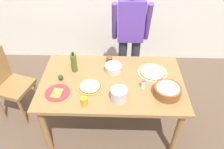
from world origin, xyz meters
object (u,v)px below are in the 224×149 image
(dining_table, at_px, (112,87))
(avocado, at_px, (61,78))
(chair_wooden_left, at_px, (8,82))
(popcorn_bowl, at_px, (168,90))
(steel_pot, at_px, (119,94))
(pizza_cooked_on_tray, at_px, (90,86))
(pizza_raw_on_board, at_px, (152,72))
(cup_small_brown, at_px, (109,60))
(olive_oil_bottle, at_px, (74,63))
(salt_shaker, at_px, (143,84))
(mixing_bowl_steel, at_px, (113,68))
(person_cook, at_px, (130,33))
(plate_with_slice, at_px, (58,93))
(cup_orange, at_px, (84,101))

(dining_table, xyz_separation_m, avocado, (-0.57, -0.00, 0.13))
(chair_wooden_left, xyz_separation_m, popcorn_bowl, (1.90, -0.38, 0.28))
(chair_wooden_left, xyz_separation_m, steel_pot, (1.40, -0.46, 0.29))
(chair_wooden_left, bearing_deg, pizza_cooked_on_tray, -15.32)
(pizza_raw_on_board, distance_m, pizza_cooked_on_tray, 0.75)
(pizza_cooked_on_tray, distance_m, cup_small_brown, 0.49)
(olive_oil_bottle, relative_size, salt_shaker, 2.42)
(popcorn_bowl, relative_size, mixing_bowl_steel, 1.40)
(pizza_raw_on_board, bearing_deg, steel_pot, -132.18)
(chair_wooden_left, height_order, pizza_cooked_on_tray, chair_wooden_left)
(chair_wooden_left, distance_m, cup_small_brown, 1.31)
(popcorn_bowl, relative_size, salt_shaker, 2.64)
(person_cook, bearing_deg, avocado, -136.17)
(chair_wooden_left, height_order, cup_small_brown, chair_wooden_left)
(person_cook, relative_size, popcorn_bowl, 5.79)
(pizza_raw_on_board, height_order, pizza_cooked_on_tray, same)
(popcorn_bowl, height_order, olive_oil_bottle, olive_oil_bottle)
(dining_table, xyz_separation_m, pizza_raw_on_board, (0.47, 0.15, 0.10))
(chair_wooden_left, bearing_deg, dining_table, -8.11)
(mixing_bowl_steel, bearing_deg, person_cook, 69.93)
(plate_with_slice, height_order, popcorn_bowl, popcorn_bowl)
(chair_wooden_left, relative_size, cup_orange, 11.18)
(pizza_raw_on_board, xyz_separation_m, popcorn_bowl, (0.11, -0.35, 0.05))
(popcorn_bowl, distance_m, salt_shaker, 0.26)
(mixing_bowl_steel, bearing_deg, cup_small_brown, 109.32)
(pizza_cooked_on_tray, distance_m, avocado, 0.35)
(cup_orange, distance_m, salt_shaker, 0.65)
(steel_pot, relative_size, cup_orange, 2.04)
(steel_pot, bearing_deg, popcorn_bowl, 9.19)
(person_cook, height_order, mixing_bowl_steel, person_cook)
(mixing_bowl_steel, bearing_deg, olive_oil_bottle, -178.61)
(chair_wooden_left, xyz_separation_m, salt_shaker, (1.66, -0.28, 0.27))
(person_cook, distance_m, plate_with_slice, 1.26)
(steel_pot, xyz_separation_m, cup_orange, (-0.34, -0.08, -0.02))
(pizza_cooked_on_tray, bearing_deg, cup_small_brown, 66.68)
(plate_with_slice, xyz_separation_m, mixing_bowl_steel, (0.58, 0.39, 0.03))
(steel_pot, distance_m, cup_orange, 0.35)
(dining_table, xyz_separation_m, mixing_bowl_steel, (0.01, 0.18, 0.13))
(cup_small_brown, bearing_deg, dining_table, -82.85)
(cup_small_brown, bearing_deg, chair_wooden_left, -173.37)
(person_cook, xyz_separation_m, cup_orange, (-0.48, -1.11, -0.14))
(pizza_raw_on_board, height_order, olive_oil_bottle, olive_oil_bottle)
(chair_wooden_left, xyz_separation_m, pizza_raw_on_board, (1.79, -0.04, 0.23))
(plate_with_slice, distance_m, salt_shaker, 0.91)
(pizza_cooked_on_tray, distance_m, cup_orange, 0.25)
(chair_wooden_left, relative_size, mixing_bowl_steel, 4.75)
(steel_pot, bearing_deg, dining_table, 106.07)
(plate_with_slice, xyz_separation_m, salt_shaker, (0.90, 0.12, 0.04))
(person_cook, height_order, popcorn_bowl, person_cook)
(popcorn_bowl, distance_m, steel_pot, 0.50)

